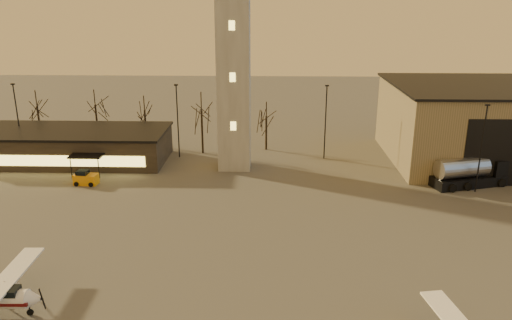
# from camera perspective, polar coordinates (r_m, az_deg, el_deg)

# --- Properties ---
(ground) EXTENTS (220.00, 220.00, 0.00)m
(ground) POSITION_cam_1_polar(r_m,az_deg,el_deg) (38.24, -5.64, -15.40)
(ground) COLOR #474442
(ground) RESTS_ON ground
(control_tower) EXTENTS (6.80, 6.80, 32.60)m
(control_tower) POSITION_cam_1_polar(r_m,az_deg,el_deg) (61.98, -2.62, 13.66)
(control_tower) COLOR gray
(control_tower) RESTS_ON ground
(hangar) EXTENTS (30.60, 20.60, 10.30)m
(hangar) POSITION_cam_1_polar(r_m,az_deg,el_deg) (74.47, 26.67, 3.79)
(hangar) COLOR #857357
(hangar) RESTS_ON ground
(terminal) EXTENTS (25.40, 12.20, 4.30)m
(terminal) POSITION_cam_1_polar(r_m,az_deg,el_deg) (71.46, -20.21, 1.58)
(terminal) COLOR black
(terminal) RESTS_ON ground
(light_poles) EXTENTS (58.50, 12.25, 10.14)m
(light_poles) POSITION_cam_1_polar(r_m,az_deg,el_deg) (64.67, -1.97, 4.04)
(light_poles) COLOR black
(light_poles) RESTS_ON ground
(tree_row) EXTENTS (37.20, 9.20, 8.80)m
(tree_row) POSITION_cam_1_polar(r_m,az_deg,el_deg) (74.64, -12.59, 5.93)
(tree_row) COLOR black
(tree_row) RESTS_ON ground
(fuel_truck) EXTENTS (9.69, 5.16, 3.45)m
(fuel_truck) POSITION_cam_1_polar(r_m,az_deg,el_deg) (63.50, 23.32, -1.53)
(fuel_truck) COLOR black
(fuel_truck) RESTS_ON ground
(service_cart) EXTENTS (2.79, 1.91, 1.70)m
(service_cart) POSITION_cam_1_polar(r_m,az_deg,el_deg) (62.29, -18.89, -2.08)
(service_cart) COLOR orange
(service_cart) RESTS_ON ground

